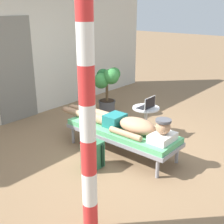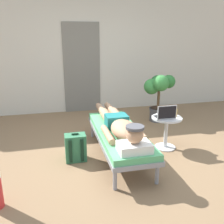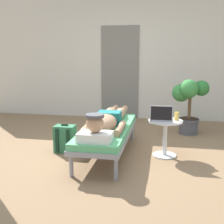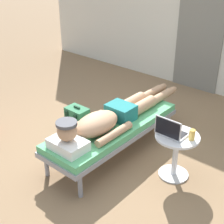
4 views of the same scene
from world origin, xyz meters
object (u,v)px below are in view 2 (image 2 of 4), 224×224
object	(u,v)px
laptop	(165,115)
backpack	(76,148)
side_table	(166,127)
potted_plant	(158,92)
person_reclining	(120,125)
drink_glass	(175,113)
lounge_chair	(119,135)

from	to	relation	value
laptop	backpack	xyz separation A→B (m)	(-1.40, -0.03, -0.39)
side_table	backpack	xyz separation A→B (m)	(-1.46, -0.09, -0.16)
potted_plant	backpack	bearing A→B (deg)	-143.89
person_reclining	side_table	bearing A→B (deg)	11.23
drink_glass	backpack	world-z (taller)	drink_glass
drink_glass	lounge_chair	bearing A→B (deg)	-172.64
lounge_chair	backpack	bearing A→B (deg)	178.77
side_table	potted_plant	world-z (taller)	potted_plant
person_reclining	backpack	xyz separation A→B (m)	(-0.65, 0.08, -0.32)
backpack	potted_plant	world-z (taller)	potted_plant
lounge_chair	drink_glass	world-z (taller)	drink_glass
lounge_chair	drink_glass	distance (m)	1.00
laptop	backpack	size ratio (longest dim) A/B	0.73
side_table	lounge_chair	bearing A→B (deg)	-173.04
lounge_chair	laptop	bearing A→B (deg)	3.65
person_reclining	backpack	world-z (taller)	person_reclining
drink_glass	side_table	bearing A→B (deg)	-170.50
person_reclining	potted_plant	size ratio (longest dim) A/B	2.16
person_reclining	drink_glass	world-z (taller)	person_reclining
side_table	backpack	bearing A→B (deg)	-176.65
drink_glass	backpack	size ratio (longest dim) A/B	0.28
person_reclining	potted_plant	distance (m)	1.88
backpack	lounge_chair	bearing A→B (deg)	-1.23
lounge_chair	potted_plant	bearing A→B (deg)	48.46
lounge_chair	laptop	size ratio (longest dim) A/B	6.06
side_table	potted_plant	bearing A→B (deg)	72.47
side_table	laptop	distance (m)	0.24
potted_plant	laptop	bearing A→B (deg)	-109.23
laptop	potted_plant	xyz separation A→B (m)	(0.46, 1.32, 0.06)
lounge_chair	person_reclining	world-z (taller)	person_reclining
side_table	drink_glass	distance (m)	0.27
laptop	potted_plant	size ratio (longest dim) A/B	0.31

